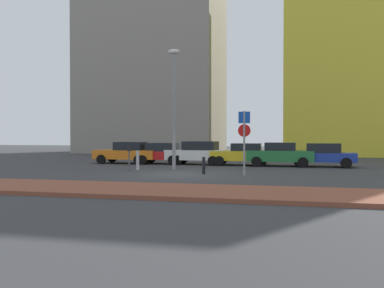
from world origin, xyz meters
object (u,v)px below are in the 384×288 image
(parked_car_red, at_px, (162,153))
(parking_sign_post, at_px, (244,135))
(parked_car_green, at_px, (280,154))
(street_lamp, at_px, (174,99))
(parked_car_white, at_px, (197,152))
(parked_car_blue, at_px, (323,155))
(parked_car_orange, at_px, (128,152))
(traffic_bollard_mid, at_px, (138,160))
(traffic_bollard_near, at_px, (204,166))
(parked_car_yellow, at_px, (243,154))
(parking_meter, at_px, (129,155))

(parked_car_red, distance_m, parking_sign_post, 10.05)
(parked_car_red, height_order, parked_car_green, parked_car_green)
(parking_sign_post, relative_size, street_lamp, 0.45)
(parked_car_white, bearing_deg, parked_car_blue, -1.97)
(parked_car_orange, distance_m, parked_car_blue, 13.12)
(parked_car_orange, relative_size, traffic_bollard_mid, 4.10)
(traffic_bollard_near, height_order, traffic_bollard_mid, traffic_bollard_mid)
(parked_car_orange, xyz_separation_m, parked_car_blue, (13.12, -0.22, -0.01))
(parked_car_blue, height_order, traffic_bollard_near, parked_car_blue)
(parked_car_green, xyz_separation_m, parking_sign_post, (-1.55, -7.11, 1.18))
(parked_car_orange, height_order, parked_car_blue, parked_car_orange)
(parked_car_orange, relative_size, parking_sign_post, 1.43)
(parked_car_blue, bearing_deg, traffic_bollard_mid, -155.32)
(parked_car_orange, distance_m, parked_car_red, 2.47)
(parking_sign_post, bearing_deg, parked_car_green, 77.71)
(parked_car_orange, xyz_separation_m, street_lamp, (4.66, -4.44, 3.29))
(parked_car_yellow, height_order, street_lamp, street_lamp)
(parking_meter, distance_m, traffic_bollard_near, 4.52)
(parked_car_orange, distance_m, street_lamp, 7.22)
(parking_meter, bearing_deg, parked_car_yellow, 46.37)
(parked_car_yellow, height_order, parked_car_blue, parked_car_blue)
(parked_car_orange, xyz_separation_m, traffic_bollard_mid, (2.67, -5.02, -0.23))
(street_lamp, bearing_deg, parked_car_white, 85.29)
(parked_car_red, distance_m, parking_meter, 6.01)
(parking_sign_post, bearing_deg, parking_meter, 166.60)
(parked_car_blue, height_order, street_lamp, street_lamp)
(parked_car_white, height_order, parking_sign_post, parking_sign_post)
(parked_car_red, bearing_deg, traffic_bollard_mid, -87.72)
(parked_car_red, relative_size, parked_car_blue, 1.01)
(traffic_bollard_mid, bearing_deg, parking_sign_post, -20.56)
(parked_car_red, bearing_deg, parked_car_orange, -176.14)
(parked_car_orange, relative_size, parked_car_blue, 1.08)
(parked_car_yellow, xyz_separation_m, parking_meter, (-5.60, -5.87, 0.14))
(parked_car_yellow, bearing_deg, traffic_bollard_mid, -137.01)
(parking_sign_post, relative_size, parking_meter, 2.26)
(parked_car_green, distance_m, parking_sign_post, 7.37)
(street_lamp, bearing_deg, parked_car_red, 115.48)
(traffic_bollard_mid, bearing_deg, parked_car_yellow, 42.99)
(parked_car_white, bearing_deg, parking_sign_post, -62.03)
(street_lamp, height_order, traffic_bollard_near, street_lamp)
(parked_car_yellow, height_order, parked_car_green, parked_car_green)
(parked_car_orange, height_order, parked_car_red, parked_car_orange)
(parking_meter, bearing_deg, parked_car_green, 34.68)
(parked_car_red, relative_size, traffic_bollard_near, 4.79)
(parked_car_white, distance_m, parking_sign_post, 8.51)
(parked_car_green, height_order, parked_car_blue, parked_car_green)
(parking_meter, bearing_deg, traffic_bollard_near, -12.27)
(street_lamp, bearing_deg, parked_car_yellow, 52.43)
(parking_meter, height_order, traffic_bollard_near, parking_meter)
(street_lamp, xyz_separation_m, traffic_bollard_mid, (-1.99, -0.59, -3.52))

